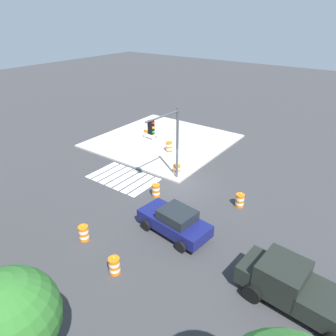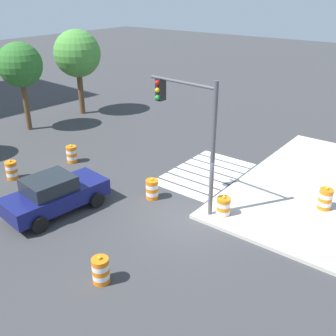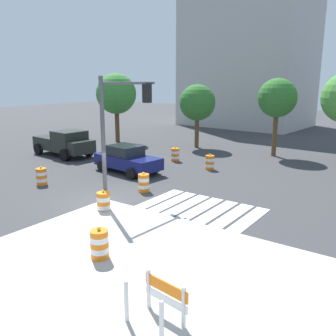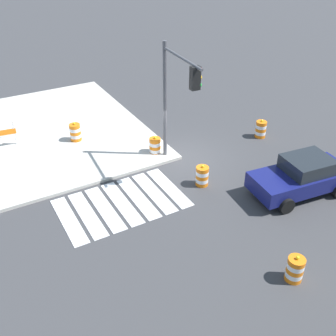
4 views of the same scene
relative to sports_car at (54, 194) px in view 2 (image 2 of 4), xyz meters
name	(u,v)px [view 2 (image 2 of 4)]	position (x,y,z in m)	size (l,w,h in m)	color
ground_plane	(189,218)	(2.97, -4.81, -0.81)	(120.00, 120.00, 0.00)	#38383A
crosswalk_stripes	(205,173)	(6.97, -3.01, -0.80)	(5.10, 3.20, 0.02)	silver
sports_car	(54,194)	(0.00, 0.00, 0.00)	(4.49, 2.52, 1.63)	navy
traffic_barrel_near_corner	(101,270)	(-1.90, -4.75, -0.36)	(0.56, 0.56, 1.02)	orange
traffic_barrel_crosswalk_end	(12,170)	(0.63, 4.24, -0.36)	(0.56, 0.56, 1.02)	orange
traffic_barrel_median_near	(152,189)	(3.34, -2.52, -0.36)	(0.56, 0.56, 1.02)	orange
traffic_barrel_median_far	(72,154)	(3.77, 3.49, -0.36)	(0.56, 0.56, 1.02)	orange
traffic_barrel_far_curb	(223,208)	(3.89, -5.86, -0.36)	(0.56, 0.56, 1.02)	orange
traffic_barrel_on_sidewalk	(325,199)	(6.89, -8.99, -0.21)	(0.56, 0.56, 1.02)	orange
traffic_light_pole	(190,121)	(3.64, -4.28, 3.10)	(0.49, 3.29, 5.50)	#4C4C51
street_tree_streetside_near	(20,65)	(5.54, 9.95, 3.38)	(2.77, 2.77, 5.62)	brown
street_tree_corner_lot	(77,54)	(10.14, 9.94, 3.51)	(3.30, 3.30, 6.01)	brown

